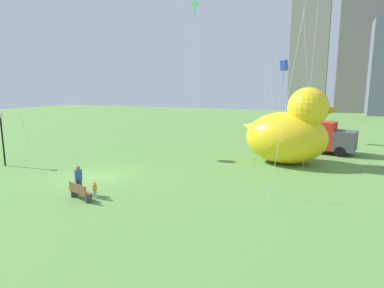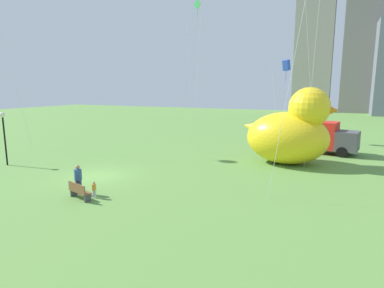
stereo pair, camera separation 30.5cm
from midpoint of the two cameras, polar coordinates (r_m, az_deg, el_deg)
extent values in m
plane|color=#609142|center=(22.43, -16.94, -5.60)|extent=(140.00, 140.00, 0.00)
cube|color=brown|center=(18.16, -19.70, -8.06)|extent=(1.62, 0.86, 0.06)
cube|color=brown|center=(17.99, -20.29, -7.42)|extent=(1.51, 0.49, 0.45)
cube|color=#47474C|center=(18.81, -20.76, -8.23)|extent=(0.18, 0.38, 0.39)
cube|color=#47474C|center=(17.66, -18.48, -9.28)|extent=(0.18, 0.38, 0.39)
cylinder|color=#38476B|center=(19.06, -20.20, -7.28)|extent=(0.19, 0.19, 0.82)
cylinder|color=#38476B|center=(18.93, -19.74, -7.37)|extent=(0.19, 0.19, 0.82)
cylinder|color=#33598C|center=(18.80, -20.10, -5.24)|extent=(0.41, 0.41, 0.61)
sphere|color=#A87C5B|center=(18.70, -20.18, -3.99)|extent=(0.24, 0.24, 0.24)
cylinder|color=silver|center=(18.16, -17.53, -8.58)|extent=(0.10, 0.10, 0.45)
cylinder|color=silver|center=(18.09, -17.26, -8.64)|extent=(0.10, 0.10, 0.45)
cylinder|color=gold|center=(18.01, -17.46, -7.43)|extent=(0.22, 0.22, 0.34)
sphere|color=#A87C5B|center=(17.94, -17.50, -6.71)|extent=(0.13, 0.13, 0.13)
ellipsoid|color=yellow|center=(25.85, 16.11, 1.07)|extent=(6.21, 4.59, 4.05)
sphere|color=yellow|center=(25.46, 19.70, 6.17)|extent=(3.02, 3.02, 3.02)
cone|color=orange|center=(25.41, 22.75, 5.63)|extent=(1.36, 1.36, 1.36)
cone|color=yellow|center=(26.24, 10.33, 2.92)|extent=(1.85, 1.62, 1.95)
cylinder|color=black|center=(28.01, -31.00, 0.34)|extent=(0.12, 0.12, 3.71)
sphere|color=#EAEACC|center=(27.79, -31.37, 4.44)|extent=(0.41, 0.41, 0.41)
cube|color=red|center=(31.51, 19.90, 1.73)|extent=(4.82, 3.04, 2.40)
cube|color=#4C4C56|center=(30.99, 25.46, 0.55)|extent=(2.12, 2.57, 1.68)
cylinder|color=black|center=(31.16, 24.98, -0.94)|extent=(1.30, 2.52, 0.90)
cylinder|color=black|center=(31.94, 18.09, -0.24)|extent=(1.30, 2.52, 0.90)
cube|color=#9E938C|center=(88.20, 20.36, 18.26)|extent=(8.76, 6.83, 38.77)
cube|color=gray|center=(89.81, 28.37, 16.69)|extent=(11.00, 11.32, 36.12)
cylinder|color=silver|center=(34.80, -30.94, 14.17)|extent=(2.83, 1.51, 18.45)
cylinder|color=silver|center=(44.62, -1.22, 13.29)|extent=(1.71, 1.75, 16.82)
cube|color=green|center=(46.28, 0.27, 23.72)|extent=(1.22, 0.49, 1.27)
cylinder|color=green|center=(46.07, 0.27, 22.63)|extent=(0.04, 0.04, 1.60)
cylinder|color=silver|center=(36.22, 13.96, 6.98)|extent=(1.40, 1.89, 8.26)
cube|color=blue|center=(36.79, 15.90, 13.38)|extent=(0.88, 1.00, 1.22)
cylinder|color=blue|center=(36.74, 15.83, 11.98)|extent=(0.04, 0.04, 1.60)
cylinder|color=silver|center=(36.29, 19.42, 15.63)|extent=(2.47, 2.73, 19.51)
cylinder|color=silver|center=(17.59, 18.27, 18.54)|extent=(2.18, 1.43, 17.26)
cylinder|color=silver|center=(28.29, 0.66, 15.99)|extent=(1.50, 1.19, 17.62)
cylinder|color=silver|center=(24.60, 20.72, 16.69)|extent=(0.52, 0.22, 17.98)
camera|label=1|loc=(0.15, -90.42, -0.07)|focal=29.83mm
camera|label=2|loc=(0.15, 89.58, 0.07)|focal=29.83mm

